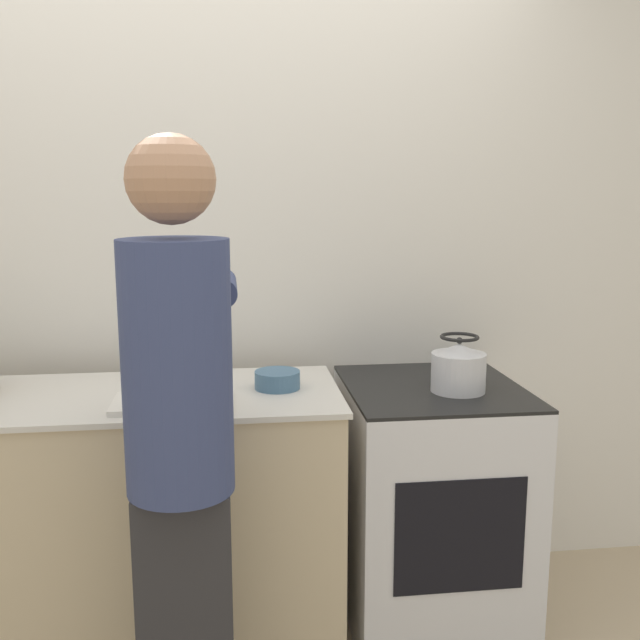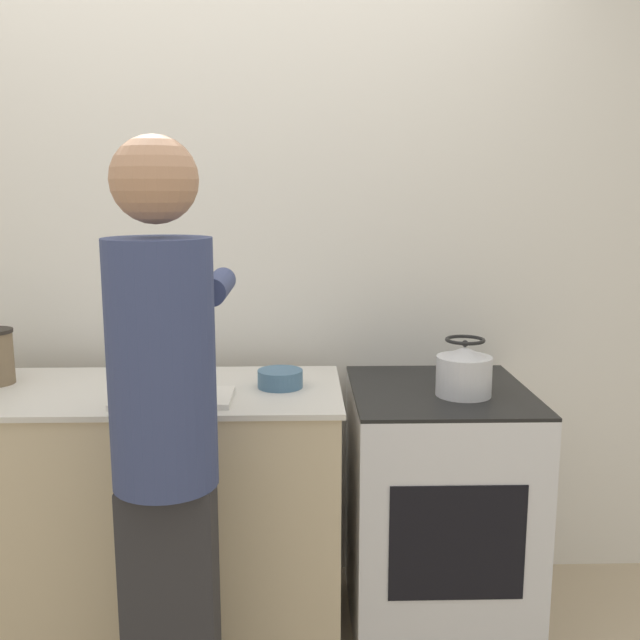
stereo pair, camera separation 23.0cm
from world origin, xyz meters
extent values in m
cube|color=silver|center=(0.00, 0.74, 1.30)|extent=(8.00, 0.05, 2.60)
cube|color=#C6B28E|center=(-0.34, 0.29, 0.44)|extent=(1.51, 0.59, 0.89)
cube|color=beige|center=(-0.34, 0.29, 0.90)|extent=(1.53, 0.61, 0.02)
cube|color=silver|center=(0.78, 0.34, 0.44)|extent=(0.61, 0.68, 0.87)
cube|color=black|center=(0.78, 0.34, 0.88)|extent=(0.61, 0.68, 0.01)
cube|color=black|center=(0.78, 0.00, 0.48)|extent=(0.43, 0.01, 0.38)
cube|color=#29282A|center=(-0.07, -0.24, 0.40)|extent=(0.25, 0.15, 0.79)
cylinder|color=navy|center=(-0.07, -0.24, 1.12)|extent=(0.28, 0.28, 0.66)
sphere|color=#A87A5B|center=(-0.07, -0.24, 1.59)|extent=(0.22, 0.22, 0.22)
cylinder|color=navy|center=(-0.19, 0.03, 1.29)|extent=(0.08, 0.30, 0.08)
cylinder|color=navy|center=(0.05, 0.03, 1.29)|extent=(0.08, 0.30, 0.08)
cube|color=silver|center=(-0.11, 0.15, 0.92)|extent=(0.37, 0.22, 0.02)
cube|color=silver|center=(-0.10, 0.14, 0.93)|extent=(0.13, 0.07, 0.01)
cube|color=black|center=(-0.20, 0.17, 0.93)|extent=(0.08, 0.05, 0.01)
cylinder|color=silver|center=(0.84, 0.26, 0.95)|extent=(0.19, 0.19, 0.13)
cone|color=silver|center=(0.84, 0.26, 1.04)|extent=(0.15, 0.15, 0.03)
sphere|color=black|center=(0.84, 0.26, 1.06)|extent=(0.02, 0.02, 0.02)
torus|color=black|center=(0.84, 0.26, 1.08)|extent=(0.13, 0.13, 0.01)
cylinder|color=#426684|center=(0.22, 0.30, 0.94)|extent=(0.15, 0.15, 0.06)
camera|label=1|loc=(0.07, -2.04, 1.56)|focal=40.00mm
camera|label=2|loc=(0.30, -2.06, 1.56)|focal=40.00mm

